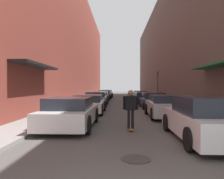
{
  "coord_description": "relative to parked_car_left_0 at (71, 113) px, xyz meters",
  "views": [
    {
      "loc": [
        -0.32,
        -2.17,
        1.73
      ],
      "look_at": [
        -0.76,
        11.83,
        1.57
      ],
      "focal_mm": 35.0,
      "sensor_mm": 36.0,
      "label": 1
    }
  ],
  "objects": [
    {
      "name": "parked_car_left_2",
      "position": [
        -0.03,
        10.8,
        -0.01
      ],
      "size": [
        2.05,
        4.67,
        1.28
      ],
      "color": "gray",
      "rests_on": "ground"
    },
    {
      "name": "parked_car_right_2",
      "position": [
        4.83,
        8.64,
        -0.02
      ],
      "size": [
        1.96,
        4.07,
        1.28
      ],
      "color": "navy",
      "rests_on": "ground"
    },
    {
      "name": "building_row_right",
      "position": [
        9.58,
        20.45,
        6.48
      ],
      "size": [
        4.9,
        54.94,
        14.24
      ],
      "color": "#564C47",
      "rests_on": "ground"
    },
    {
      "name": "parked_car_left_0",
      "position": [
        0.0,
        0.0,
        0.0
      ],
      "size": [
        2.04,
        4.44,
        1.29
      ],
      "color": "silver",
      "rests_on": "ground"
    },
    {
      "name": "parked_car_right_0",
      "position": [
        4.84,
        -2.02,
        0.04
      ],
      "size": [
        2.01,
        4.44,
        1.42
      ],
      "color": "silver",
      "rests_on": "ground"
    },
    {
      "name": "parked_car_left_5",
      "position": [
        -0.02,
        27.6,
        -0.02
      ],
      "size": [
        2.07,
        4.44,
        1.26
      ],
      "color": "navy",
      "rests_on": "ground"
    },
    {
      "name": "skateboarder",
      "position": [
        2.52,
        -0.47,
        0.35
      ],
      "size": [
        0.61,
        0.78,
        1.61
      ],
      "color": "brown",
      "rests_on": "ground"
    },
    {
      "name": "ground",
      "position": [
        2.37,
        14.96,
        -0.63
      ],
      "size": [
        120.87,
        120.87,
        0.0
      ],
      "primitive_type": "plane",
      "color": "#4C4947"
    },
    {
      "name": "traffic_light",
      "position": [
        6.95,
        18.39,
        1.69
      ],
      "size": [
        0.16,
        0.22,
        3.58
      ],
      "color": "#2D2D2D",
      "rests_on": "curb_strip_right"
    },
    {
      "name": "parked_car_right_4",
      "position": [
        4.83,
        19.86,
        -0.03
      ],
      "size": [
        1.89,
        4.13,
        1.26
      ],
      "color": "gray",
      "rests_on": "ground"
    },
    {
      "name": "curb_strip_right",
      "position": [
        6.69,
        20.45,
        -0.57
      ],
      "size": [
        1.8,
        54.94,
        0.12
      ],
      "color": "gray",
      "rests_on": "ground"
    },
    {
      "name": "curb_strip_left",
      "position": [
        -1.94,
        20.45,
        -0.57
      ],
      "size": [
        1.8,
        54.94,
        0.12
      ],
      "color": "gray",
      "rests_on": "ground"
    },
    {
      "name": "parked_car_right_1",
      "position": [
        4.65,
        3.34,
        -0.01
      ],
      "size": [
        1.9,
        4.13,
        1.28
      ],
      "color": "#B7B7BC",
      "rests_on": "ground"
    },
    {
      "name": "parked_car_left_3",
      "position": [
        -0.09,
        16.35,
        -0.03
      ],
      "size": [
        1.96,
        4.59,
        1.23
      ],
      "color": "#232326",
      "rests_on": "ground"
    },
    {
      "name": "building_row_left",
      "position": [
        -4.84,
        20.45,
        6.99
      ],
      "size": [
        4.9,
        54.94,
        15.25
      ],
      "color": "brown",
      "rests_on": "ground"
    },
    {
      "name": "parked_car_left_1",
      "position": [
        0.08,
        5.2,
        -0.03
      ],
      "size": [
        2.04,
        4.23,
        1.21
      ],
      "color": "silver",
      "rests_on": "ground"
    },
    {
      "name": "parked_car_left_4",
      "position": [
        0.0,
        22.26,
        -0.02
      ],
      "size": [
        1.96,
        4.27,
        1.25
      ],
      "color": "black",
      "rests_on": "ground"
    },
    {
      "name": "manhole_cover",
      "position": [
        2.46,
        -3.98,
        -0.63
      ],
      "size": [
        0.7,
        0.7,
        0.02
      ],
      "color": "#332D28",
      "rests_on": "ground"
    },
    {
      "name": "parked_car_right_3",
      "position": [
        4.7,
        14.39,
        -0.04
      ],
      "size": [
        2.02,
        4.8,
        1.21
      ],
      "color": "black",
      "rests_on": "ground"
    }
  ]
}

